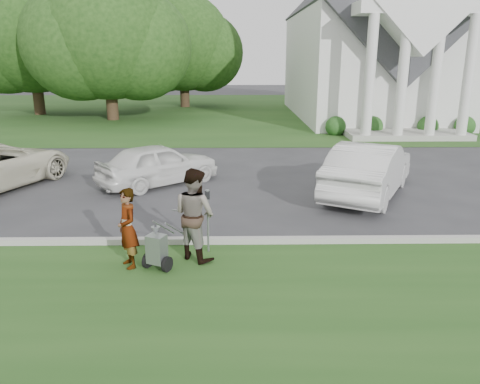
{
  "coord_description": "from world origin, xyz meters",
  "views": [
    {
      "loc": [
        -0.02,
        -9.33,
        4.12
      ],
      "look_at": [
        0.12,
        0.0,
        1.39
      ],
      "focal_mm": 35.0,
      "sensor_mm": 36.0,
      "label": 1
    }
  ],
  "objects_px": {
    "tree_left": "(107,39)",
    "tree_far": "(30,32)",
    "car_d": "(369,169)",
    "church": "(370,27)",
    "parking_meter_near": "(208,213)",
    "tree_back": "(183,47)",
    "person_left": "(128,229)",
    "striping_cart": "(157,250)",
    "person_right": "(195,215)",
    "car_b": "(158,164)"
  },
  "relations": [
    {
      "from": "tree_left",
      "to": "tree_far",
      "type": "xyz_separation_m",
      "value": [
        -6.0,
        3.0,
        0.58
      ]
    },
    {
      "from": "car_d",
      "to": "church",
      "type": "bearing_deg",
      "value": -76.41
    },
    {
      "from": "tree_far",
      "to": "parking_meter_near",
      "type": "height_order",
      "value": "tree_far"
    },
    {
      "from": "tree_far",
      "to": "tree_back",
      "type": "distance_m",
      "value": 11.22
    },
    {
      "from": "tree_left",
      "to": "tree_back",
      "type": "bearing_deg",
      "value": 63.43
    },
    {
      "from": "tree_left",
      "to": "person_left",
      "type": "bearing_deg",
      "value": -75.39
    },
    {
      "from": "car_d",
      "to": "striping_cart",
      "type": "bearing_deg",
      "value": 70.63
    },
    {
      "from": "person_right",
      "to": "tree_far",
      "type": "bearing_deg",
      "value": -21.66
    },
    {
      "from": "person_right",
      "to": "car_b",
      "type": "distance_m",
      "value": 6.14
    },
    {
      "from": "tree_left",
      "to": "tree_far",
      "type": "bearing_deg",
      "value": 153.44
    },
    {
      "from": "tree_far",
      "to": "striping_cart",
      "type": "relative_size",
      "value": 10.18
    },
    {
      "from": "tree_far",
      "to": "car_b",
      "type": "bearing_deg",
      "value": -59.13
    },
    {
      "from": "tree_left",
      "to": "car_b",
      "type": "height_order",
      "value": "tree_left"
    },
    {
      "from": "tree_far",
      "to": "person_right",
      "type": "bearing_deg",
      "value": -62.37
    },
    {
      "from": "church",
      "to": "striping_cart",
      "type": "relative_size",
      "value": 21.08
    },
    {
      "from": "person_right",
      "to": "car_b",
      "type": "height_order",
      "value": "person_right"
    },
    {
      "from": "striping_cart",
      "to": "parking_meter_near",
      "type": "height_order",
      "value": "parking_meter_near"
    },
    {
      "from": "tree_far",
      "to": "car_b",
      "type": "xyz_separation_m",
      "value": [
        11.53,
        -19.29,
        -5.0
      ]
    },
    {
      "from": "striping_cart",
      "to": "car_d",
      "type": "relative_size",
      "value": 0.23
    },
    {
      "from": "tree_back",
      "to": "parking_meter_near",
      "type": "xyz_separation_m",
      "value": [
        3.45,
        -29.89,
        -3.84
      ]
    },
    {
      "from": "car_b",
      "to": "tree_far",
      "type": "bearing_deg",
      "value": -8.09
    },
    {
      "from": "person_right",
      "to": "car_b",
      "type": "relative_size",
      "value": 0.48
    },
    {
      "from": "person_right",
      "to": "tree_back",
      "type": "bearing_deg",
      "value": -43.26
    },
    {
      "from": "tree_back",
      "to": "car_d",
      "type": "xyz_separation_m",
      "value": [
        8.09,
        -25.63,
        -3.91
      ]
    },
    {
      "from": "car_d",
      "to": "tree_left",
      "type": "bearing_deg",
      "value": -27.26
    },
    {
      "from": "parking_meter_near",
      "to": "car_b",
      "type": "distance_m",
      "value": 5.92
    },
    {
      "from": "person_right",
      "to": "car_d",
      "type": "xyz_separation_m",
      "value": [
        4.9,
        4.58,
        -0.15
      ]
    },
    {
      "from": "striping_cart",
      "to": "tree_far",
      "type": "bearing_deg",
      "value": 140.78
    },
    {
      "from": "tree_back",
      "to": "striping_cart",
      "type": "height_order",
      "value": "tree_back"
    },
    {
      "from": "striping_cart",
      "to": "person_right",
      "type": "relative_size",
      "value": 0.59
    },
    {
      "from": "tree_back",
      "to": "parking_meter_near",
      "type": "distance_m",
      "value": 30.33
    },
    {
      "from": "church",
      "to": "car_d",
      "type": "height_order",
      "value": "church"
    },
    {
      "from": "tree_back",
      "to": "striping_cart",
      "type": "relative_size",
      "value": 8.41
    },
    {
      "from": "church",
      "to": "striping_cart",
      "type": "height_order",
      "value": "church"
    },
    {
      "from": "tree_far",
      "to": "striping_cart",
      "type": "xyz_separation_m",
      "value": [
        12.48,
        -25.74,
        -5.27
      ]
    },
    {
      "from": "parking_meter_near",
      "to": "car_b",
      "type": "relative_size",
      "value": 0.35
    },
    {
      "from": "tree_left",
      "to": "person_right",
      "type": "height_order",
      "value": "tree_left"
    },
    {
      "from": "tree_left",
      "to": "tree_far",
      "type": "relative_size",
      "value": 0.91
    },
    {
      "from": "person_left",
      "to": "person_right",
      "type": "relative_size",
      "value": 0.84
    },
    {
      "from": "parking_meter_near",
      "to": "car_d",
      "type": "distance_m",
      "value": 6.31
    },
    {
      "from": "person_right",
      "to": "tree_left",
      "type": "bearing_deg",
      "value": -31.35
    },
    {
      "from": "person_left",
      "to": "car_d",
      "type": "height_order",
      "value": "same"
    },
    {
      "from": "tree_back",
      "to": "person_left",
      "type": "distance_m",
      "value": 30.91
    },
    {
      "from": "tree_far",
      "to": "striping_cart",
      "type": "height_order",
      "value": "tree_far"
    },
    {
      "from": "person_left",
      "to": "person_right",
      "type": "distance_m",
      "value": 1.37
    },
    {
      "from": "car_d",
      "to": "person_left",
      "type": "bearing_deg",
      "value": 67.05
    },
    {
      "from": "tree_back",
      "to": "person_left",
      "type": "height_order",
      "value": "tree_back"
    },
    {
      "from": "tree_left",
      "to": "person_right",
      "type": "xyz_separation_m",
      "value": [
        7.19,
        -22.2,
        -4.14
      ]
    },
    {
      "from": "tree_far",
      "to": "person_right",
      "type": "height_order",
      "value": "tree_far"
    },
    {
      "from": "striping_cart",
      "to": "parking_meter_near",
      "type": "distance_m",
      "value": 1.37
    }
  ]
}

